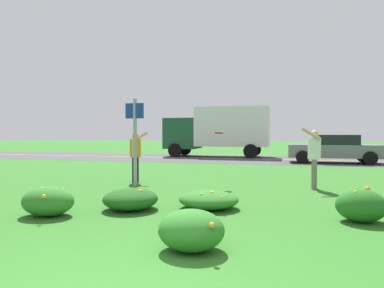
# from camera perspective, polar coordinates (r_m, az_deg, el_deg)

# --- Properties ---
(ground_plane) EXTENTS (120.00, 120.00, 0.00)m
(ground_plane) POSITION_cam_1_polar(r_m,az_deg,el_deg) (12.16, 8.44, -5.51)
(ground_plane) COLOR #2D6B23
(highway_strip) EXTENTS (120.00, 7.35, 0.01)m
(highway_strip) POSITION_cam_1_polar(r_m,az_deg,el_deg) (21.45, 11.52, -2.40)
(highway_strip) COLOR #424244
(highway_strip) RESTS_ON ground
(highway_center_stripe) EXTENTS (120.00, 0.16, 0.00)m
(highway_center_stripe) POSITION_cam_1_polar(r_m,az_deg,el_deg) (21.45, 11.52, -2.38)
(highway_center_stripe) COLOR yellow
(highway_center_stripe) RESTS_ON ground
(daylily_clump_front_center) EXTENTS (0.84, 0.74, 0.57)m
(daylily_clump_front_center) POSITION_cam_1_polar(r_m,az_deg,el_deg) (6.88, 25.29, -8.84)
(daylily_clump_front_center) COLOR #23661E
(daylily_clump_front_center) RESTS_ON ground
(daylily_clump_near_camera) EXTENTS (1.21, 1.13, 0.40)m
(daylily_clump_near_camera) POSITION_cam_1_polar(r_m,az_deg,el_deg) (7.34, 2.66, -8.81)
(daylily_clump_near_camera) COLOR #2D7526
(daylily_clump_near_camera) RESTS_ON ground
(daylily_clump_mid_left) EXTENTS (1.09, 1.13, 0.43)m
(daylily_clump_mid_left) POSITION_cam_1_polar(r_m,az_deg,el_deg) (7.33, -9.74, -8.61)
(daylily_clump_mid_left) COLOR #1E5619
(daylily_clump_mid_left) RESTS_ON ground
(daylily_clump_mid_center) EXTENTS (0.98, 0.82, 0.53)m
(daylily_clump_mid_center) POSITION_cam_1_polar(r_m,az_deg,el_deg) (7.18, -21.92, -8.46)
(daylily_clump_mid_center) COLOR #2D7526
(daylily_clump_mid_center) RESTS_ON ground
(daylily_clump_mid_right) EXTENTS (0.87, 0.80, 0.53)m
(daylily_clump_mid_right) POSITION_cam_1_polar(r_m,az_deg,el_deg) (4.77, -0.11, -13.51)
(daylily_clump_mid_right) COLOR #2D7526
(daylily_clump_mid_right) RESTS_ON ground
(sign_post_near_path) EXTENTS (0.56, 0.10, 2.52)m
(sign_post_near_path) POSITION_cam_1_polar(r_m,az_deg,el_deg) (10.51, -9.06, 1.73)
(sign_post_near_path) COLOR #93969B
(sign_post_near_path) RESTS_ON ground
(person_thrower_orange_shirt) EXTENTS (0.52, 0.48, 1.59)m
(person_thrower_orange_shirt) POSITION_cam_1_polar(r_m,az_deg,el_deg) (11.30, -8.97, -1.33)
(person_thrower_orange_shirt) COLOR orange
(person_thrower_orange_shirt) RESTS_ON ground
(person_catcher_white_shirt) EXTENTS (0.52, 0.48, 1.69)m
(person_catcher_white_shirt) POSITION_cam_1_polar(r_m,az_deg,el_deg) (10.31, 18.84, -1.48)
(person_catcher_white_shirt) COLOR silver
(person_catcher_white_shirt) RESTS_ON ground
(frisbee_red) EXTENTS (0.27, 0.27, 0.06)m
(frisbee_red) POSITION_cam_1_polar(r_m,az_deg,el_deg) (10.35, 4.30, 1.75)
(frisbee_red) COLOR red
(car_gray_center_left) EXTENTS (4.50, 2.00, 1.45)m
(car_gray_center_left) POSITION_cam_1_polar(r_m,az_deg,el_deg) (19.83, 21.66, -0.68)
(car_gray_center_left) COLOR slate
(car_gray_center_left) RESTS_ON ground
(box_truck_dark_green) EXTENTS (6.70, 2.46, 3.20)m
(box_truck_dark_green) POSITION_cam_1_polar(r_m,az_deg,el_deg) (23.45, 4.28, 2.38)
(box_truck_dark_green) COLOR #194C2D
(box_truck_dark_green) RESTS_ON ground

